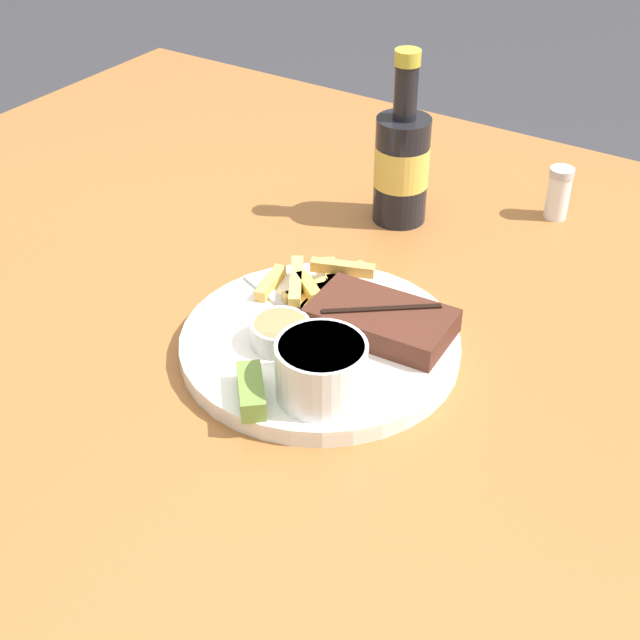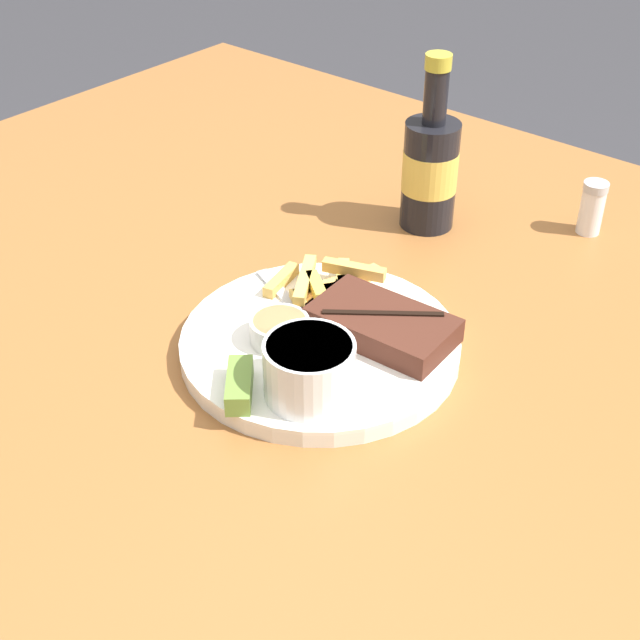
% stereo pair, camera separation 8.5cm
% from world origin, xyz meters
% --- Properties ---
extents(dining_table, '(1.47, 1.20, 0.76)m').
position_xyz_m(dining_table, '(0.00, 0.00, 0.69)').
color(dining_table, '#935B2D').
rests_on(dining_table, ground_plane).
extents(dinner_plate, '(0.27, 0.27, 0.02)m').
position_xyz_m(dinner_plate, '(0.00, 0.00, 0.77)').
color(dinner_plate, white).
rests_on(dinner_plate, dining_table).
extents(steak_portion, '(0.14, 0.09, 0.03)m').
position_xyz_m(steak_portion, '(0.04, 0.04, 0.79)').
color(steak_portion, '#472319').
rests_on(steak_portion, dinner_plate).
extents(fries_pile, '(0.12, 0.14, 0.02)m').
position_xyz_m(fries_pile, '(-0.04, 0.06, 0.79)').
color(fries_pile, '#E1B558').
rests_on(fries_pile, dinner_plate).
extents(coleslaw_cup, '(0.08, 0.08, 0.05)m').
position_xyz_m(coleslaw_cup, '(0.05, -0.07, 0.81)').
color(coleslaw_cup, white).
rests_on(coleslaw_cup, dinner_plate).
extents(dipping_sauce_cup, '(0.06, 0.06, 0.02)m').
position_xyz_m(dipping_sauce_cup, '(-0.03, -0.03, 0.79)').
color(dipping_sauce_cup, silver).
rests_on(dipping_sauce_cup, dinner_plate).
extents(pickle_spear, '(0.06, 0.06, 0.02)m').
position_xyz_m(pickle_spear, '(0.00, -0.11, 0.79)').
color(pickle_spear, olive).
rests_on(pickle_spear, dinner_plate).
extents(fork_utensil, '(0.13, 0.06, 0.00)m').
position_xyz_m(fork_utensil, '(-0.07, 0.03, 0.78)').
color(fork_utensil, '#B7B7BC').
rests_on(fork_utensil, dinner_plate).
extents(beer_bottle, '(0.07, 0.07, 0.21)m').
position_xyz_m(beer_bottle, '(-0.07, 0.28, 0.84)').
color(beer_bottle, black).
rests_on(beer_bottle, dining_table).
extents(salt_shaker, '(0.03, 0.03, 0.07)m').
position_xyz_m(salt_shaker, '(0.09, 0.39, 0.80)').
color(salt_shaker, white).
rests_on(salt_shaker, dining_table).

